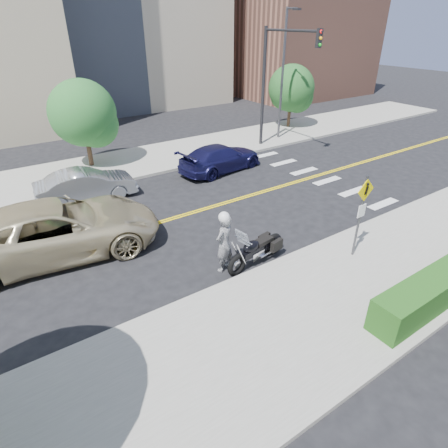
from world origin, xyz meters
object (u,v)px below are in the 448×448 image
pedestrian_sign (362,209)px  motorcyclist (224,242)px  parked_car_blue (221,158)px  motorcycle (257,244)px  parked_car_silver (86,185)px  suv (57,229)px

pedestrian_sign → motorcyclist: bearing=154.1°
pedestrian_sign → parked_car_blue: (1.01, 9.97, -1.23)m
motorcyclist → motorcycle: (1.14, -0.31, -0.31)m
motorcyclist → parked_car_blue: (5.18, 7.95, -0.36)m
motorcyclist → parked_car_blue: size_ratio=0.44×
motorcycle → parked_car_blue: bearing=54.9°
motorcyclist → parked_car_silver: 8.50m
motorcycle → motorcyclist: bearing=155.7°
pedestrian_sign → parked_car_blue: size_ratio=0.60×
motorcyclist → parked_car_silver: size_ratio=0.49×
suv → parked_car_blue: 10.21m
pedestrian_sign → motorcycle: 3.67m
parked_car_blue → pedestrian_sign: bearing=166.3°
motorcycle → parked_car_blue: (4.04, 8.26, -0.05)m
pedestrian_sign → parked_car_silver: (-6.32, 10.24, -1.23)m
suv → pedestrian_sign: bearing=-118.4°
pedestrian_sign → motorcyclist: pedestrian_sign is taller
motorcyclist → suv: size_ratio=0.31×
motorcycle → parked_car_blue: motorcycle is taller
suv → motorcyclist: bearing=-126.4°
parked_car_blue → suv: bearing=103.8°
pedestrian_sign → suv: bearing=143.8°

